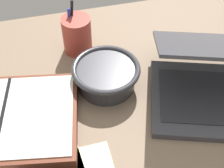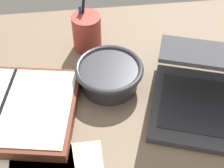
# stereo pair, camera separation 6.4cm
# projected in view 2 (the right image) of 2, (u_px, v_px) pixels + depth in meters

# --- Properties ---
(desk_top) EXTENTS (1.40, 1.00, 0.02)m
(desk_top) POSITION_uv_depth(u_px,v_px,m) (97.00, 133.00, 0.73)
(desk_top) COLOR #75604C
(desk_top) RESTS_ON ground
(bowl) EXTENTS (0.17, 0.17, 0.07)m
(bowl) POSITION_uv_depth(u_px,v_px,m) (109.00, 75.00, 0.80)
(bowl) COLOR #2D2D33
(bowl) RESTS_ON desk_top
(pen_cup) EXTENTS (0.08, 0.08, 0.15)m
(pen_cup) POSITION_uv_depth(u_px,v_px,m) (88.00, 32.00, 0.89)
(pen_cup) COLOR #9E382D
(pen_cup) RESTS_ON desk_top
(planner) EXTENTS (0.38, 0.31, 0.04)m
(planner) POSITION_uv_depth(u_px,v_px,m) (5.00, 108.00, 0.75)
(planner) COLOR brown
(planner) RESTS_ON desk_top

